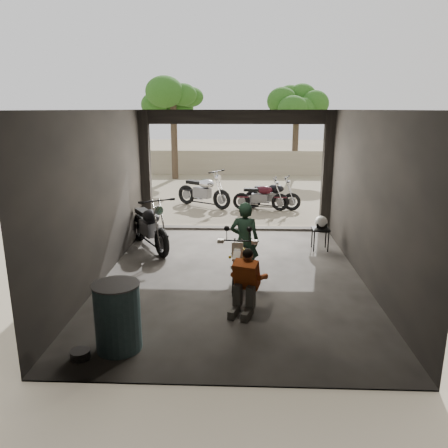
# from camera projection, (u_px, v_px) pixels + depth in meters

# --- Properties ---
(ground) EXTENTS (80.00, 80.00, 0.00)m
(ground) POSITION_uv_depth(u_px,v_px,m) (233.00, 277.00, 8.59)
(ground) COLOR #7A6D56
(ground) RESTS_ON ground
(garage) EXTENTS (7.00, 7.13, 3.20)m
(garage) POSITION_uv_depth(u_px,v_px,m) (234.00, 208.00, 8.80)
(garage) COLOR #2D2B28
(garage) RESTS_ON ground
(boundary_wall) EXTENTS (18.00, 0.30, 1.20)m
(boundary_wall) POSITION_uv_depth(u_px,v_px,m) (239.00, 163.00, 21.97)
(boundary_wall) COLOR gray
(boundary_wall) RESTS_ON ground
(tree_left) EXTENTS (2.20, 2.20, 5.60)m
(tree_left) POSITION_uv_depth(u_px,v_px,m) (173.00, 91.00, 19.77)
(tree_left) COLOR #382B1E
(tree_left) RESTS_ON ground
(tree_right) EXTENTS (2.20, 2.20, 5.00)m
(tree_right) POSITION_uv_depth(u_px,v_px,m) (297.00, 102.00, 21.10)
(tree_right) COLOR #382B1E
(tree_right) RESTS_ON ground
(main_bike) EXTENTS (0.79, 1.64, 1.06)m
(main_bike) POSITION_uv_depth(u_px,v_px,m) (240.00, 259.00, 8.05)
(main_bike) COLOR beige
(main_bike) RESTS_ON ground
(left_bike) EXTENTS (1.67, 2.02, 1.28)m
(left_bike) POSITION_uv_depth(u_px,v_px,m) (149.00, 222.00, 10.23)
(left_bike) COLOR black
(left_bike) RESTS_ON ground
(outside_bike_a) EXTENTS (2.01, 1.66, 1.27)m
(outside_bike_a) POSITION_uv_depth(u_px,v_px,m) (203.00, 188.00, 14.64)
(outside_bike_a) COLOR black
(outside_bike_a) RESTS_ON ground
(outside_bike_b) EXTENTS (1.63, 0.78, 1.07)m
(outside_bike_b) POSITION_uv_depth(u_px,v_px,m) (261.00, 194.00, 14.15)
(outside_bike_b) COLOR #3E0F17
(outside_bike_b) RESTS_ON ground
(outside_bike_c) EXTENTS (1.76, 1.09, 1.11)m
(outside_bike_c) POSITION_uv_depth(u_px,v_px,m) (272.00, 193.00, 14.30)
(outside_bike_c) COLOR black
(outside_bike_c) RESTS_ON ground
(rider) EXTENTS (0.61, 0.46, 1.54)m
(rider) POSITION_uv_depth(u_px,v_px,m) (245.00, 241.00, 8.33)
(rider) COLOR black
(rider) RESTS_ON ground
(mechanic) EXTENTS (0.71, 0.83, 1.01)m
(mechanic) POSITION_uv_depth(u_px,v_px,m) (244.00, 284.00, 6.97)
(mechanic) COLOR #B84A18
(mechanic) RESTS_ON ground
(stool) EXTENTS (0.39, 0.39, 0.54)m
(stool) POSITION_uv_depth(u_px,v_px,m) (320.00, 231.00, 10.13)
(stool) COLOR black
(stool) RESTS_ON ground
(helmet) EXTENTS (0.34, 0.36, 0.28)m
(helmet) POSITION_uv_depth(u_px,v_px,m) (321.00, 222.00, 10.11)
(helmet) COLOR silver
(helmet) RESTS_ON stool
(oil_drum) EXTENTS (0.71, 0.71, 0.96)m
(oil_drum) POSITION_uv_depth(u_px,v_px,m) (118.00, 318.00, 5.90)
(oil_drum) COLOR #3B5D64
(oil_drum) RESTS_ON ground
(sign_post) EXTENTS (0.85, 0.08, 2.56)m
(sign_post) POSITION_uv_depth(u_px,v_px,m) (343.00, 164.00, 12.11)
(sign_post) COLOR black
(sign_post) RESTS_ON ground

